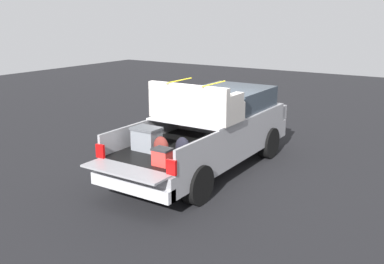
# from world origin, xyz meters

# --- Properties ---
(ground_plane) EXTENTS (40.00, 40.00, 0.00)m
(ground_plane) POSITION_xyz_m (0.00, 0.00, 0.00)
(ground_plane) COLOR black
(pickup_truck) EXTENTS (6.05, 2.06, 2.23)m
(pickup_truck) POSITION_xyz_m (0.36, 0.00, 0.96)
(pickup_truck) COLOR gray
(pickup_truck) RESTS_ON ground_plane
(trash_can) EXTENTS (0.60, 0.60, 0.98)m
(trash_can) POSITION_xyz_m (4.40, 2.13, 0.50)
(trash_can) COLOR #1E592D
(trash_can) RESTS_ON ground_plane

